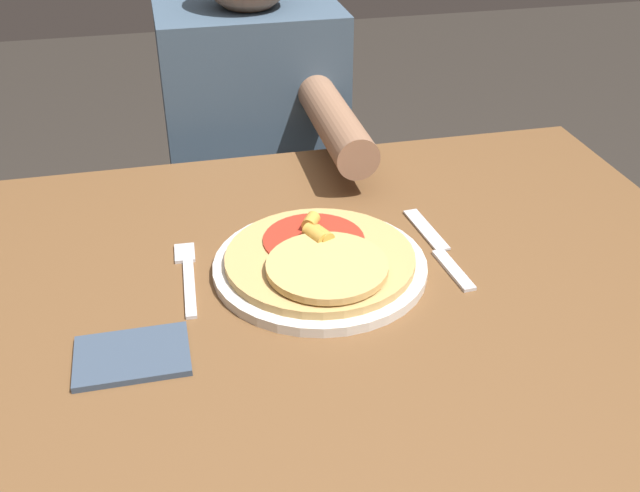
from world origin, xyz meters
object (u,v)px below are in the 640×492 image
plate (320,266)px  knife (439,249)px  pizza (321,258)px  person_diner (258,162)px  dining_table (345,360)px  fork (188,273)px

plate → knife: size_ratio=1.32×
plate → pizza: pizza is taller
person_diner → plate: bearing=-90.1°
dining_table → pizza: bearing=117.4°
dining_table → fork: 0.25m
plate → fork: (-0.18, 0.03, -0.00)m
plate → pizza: bearing=-88.3°
fork → knife: bearing=-2.8°
dining_table → fork: fork is taller
person_diner → knife: bearing=-73.0°
plate → pizza: 0.02m
dining_table → plate: bearing=115.0°
plate → knife: plate is taller
person_diner → pizza: bearing=-90.1°
fork → person_diner: 0.60m
pizza → person_diner: bearing=89.9°
pizza → person_diner: size_ratio=0.23×
knife → person_diner: person_diner is taller
dining_table → person_diner: size_ratio=0.95×
pizza → fork: bearing=168.3°
dining_table → knife: bearing=22.8°
dining_table → person_diner: (-0.02, 0.64, 0.01)m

